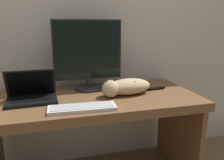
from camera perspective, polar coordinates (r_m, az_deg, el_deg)
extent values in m
cube|color=beige|center=(1.84, -7.80, 17.57)|extent=(6.40, 0.06, 2.60)
cube|color=brown|center=(1.53, -5.14, -5.33)|extent=(1.47, 0.67, 0.06)
cube|color=brown|center=(1.91, 16.74, -13.35)|extent=(0.04, 0.62, 0.64)
cylinder|color=#282828|center=(1.70, -6.07, -2.06)|extent=(0.22, 0.22, 0.02)
cylinder|color=#282828|center=(1.68, -6.11, -0.55)|extent=(0.04, 0.04, 0.07)
cube|color=#282828|center=(1.65, -6.36, 7.80)|extent=(0.51, 0.02, 0.44)
cube|color=black|center=(1.64, -6.30, 7.76)|extent=(0.49, 0.01, 0.42)
cube|color=black|center=(1.50, -20.16, -5.05)|extent=(0.32, 0.23, 0.02)
cube|color=black|center=(1.50, -20.18, -4.49)|extent=(0.26, 0.13, 0.00)
cube|color=black|center=(1.52, -20.43, -0.69)|extent=(0.32, 0.12, 0.19)
cube|color=black|center=(1.52, -20.43, -0.82)|extent=(0.28, 0.10, 0.16)
cube|color=white|center=(1.29, -7.74, -7.25)|extent=(0.40, 0.14, 0.02)
cube|color=#B3B3B3|center=(1.29, -7.75, -6.79)|extent=(0.37, 0.11, 0.00)
ellipsoid|color=#D1B284|center=(1.56, 4.37, -1.70)|extent=(0.35, 0.20, 0.11)
ellipsoid|color=black|center=(1.56, 4.95, -0.54)|extent=(0.16, 0.14, 0.05)
sphere|color=#D1B284|center=(1.48, -0.38, -2.34)|extent=(0.12, 0.12, 0.12)
cone|color=black|center=(1.46, -1.36, -0.61)|extent=(0.03, 0.03, 0.03)
cone|color=black|center=(1.48, 0.58, -0.42)|extent=(0.03, 0.03, 0.03)
cylinder|color=black|center=(1.70, 10.96, -1.99)|extent=(0.18, 0.05, 0.03)
cube|color=#2D6BB7|center=(1.77, 6.06, -0.67)|extent=(0.06, 0.06, 0.06)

